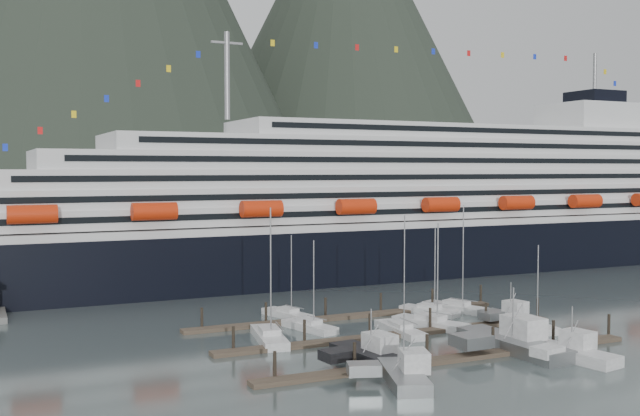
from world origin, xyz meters
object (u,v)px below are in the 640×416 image
(sailboat_c, at_px, (431,324))
(trawler_d, at_px, (571,352))
(trawler_b, at_px, (402,374))
(sailboat_g, at_px, (456,308))
(trawler_c, at_px, (512,342))
(sailboat_f, at_px, (429,311))
(sailboat_d, at_px, (400,330))
(sailboat_a, at_px, (309,327))
(sailboat_b, at_px, (269,338))
(cruise_ship, at_px, (412,213))
(trawler_e, at_px, (510,317))
(sailboat_e, at_px, (287,315))
(sailboat_h, at_px, (533,326))
(trawler_a, at_px, (370,355))

(sailboat_c, xyz_separation_m, trawler_d, (4.80, -20.73, 0.41))
(trawler_b, bearing_deg, sailboat_c, -20.12)
(sailboat_g, distance_m, trawler_b, 39.32)
(trawler_c, bearing_deg, sailboat_c, 3.48)
(sailboat_f, xyz_separation_m, trawler_b, (-21.87, -28.41, 0.46))
(sailboat_d, bearing_deg, trawler_d, -148.64)
(sailboat_g, bearing_deg, trawler_c, 138.81)
(sailboat_a, relative_size, trawler_c, 0.77)
(sailboat_a, bearing_deg, sailboat_b, 102.24)
(cruise_ship, relative_size, trawler_e, 21.23)
(sailboat_c, xyz_separation_m, sailboat_e, (-14.77, 14.28, -0.04))
(trawler_d, relative_size, trawler_e, 1.15)
(cruise_ship, xyz_separation_m, sailboat_b, (-50.32, -47.60, -11.58))
(sailboat_b, distance_m, sailboat_c, 22.49)
(cruise_ship, distance_m, sailboat_a, 62.74)
(trawler_d, bearing_deg, sailboat_b, 40.86)
(sailboat_c, bearing_deg, trawler_e, -121.95)
(sailboat_b, distance_m, trawler_b, 22.96)
(trawler_b, bearing_deg, sailboat_h, -44.71)
(sailboat_b, relative_size, trawler_a, 1.40)
(sailboat_e, bearing_deg, sailboat_f, -124.63)
(sailboat_g, relative_size, trawler_c, 1.02)
(sailboat_a, height_order, sailboat_c, sailboat_c)
(sailboat_b, xyz_separation_m, sailboat_g, (32.33, 6.41, -0.02))
(sailboat_g, height_order, trawler_a, sailboat_g)
(sailboat_f, distance_m, trawler_a, 29.32)
(sailboat_a, bearing_deg, cruise_ship, -59.75)
(sailboat_c, xyz_separation_m, trawler_a, (-16.18, -12.62, 0.41))
(sailboat_b, bearing_deg, sailboat_a, -51.67)
(sailboat_d, relative_size, trawler_c, 0.98)
(trawler_b, distance_m, trawler_c, 19.29)
(trawler_a, bearing_deg, trawler_b, 167.69)
(cruise_ship, relative_size, sailboat_h, 17.98)
(cruise_ship, xyz_separation_m, sailboat_f, (-22.98, -41.49, -11.62))
(sailboat_b, bearing_deg, sailboat_e, -20.33)
(trawler_c, bearing_deg, sailboat_a, 37.89)
(sailboat_c, relative_size, trawler_e, 1.47)
(sailboat_a, relative_size, sailboat_f, 0.95)
(sailboat_b, distance_m, sailboat_h, 35.15)
(cruise_ship, xyz_separation_m, trawler_c, (-26.48, -64.04, -11.04))
(sailboat_b, height_order, trawler_d, sailboat_b)
(cruise_ship, height_order, trawler_a, cruise_ship)
(trawler_d, distance_m, trawler_e, 19.83)
(sailboat_a, height_order, sailboat_b, sailboat_b)
(sailboat_a, xyz_separation_m, trawler_a, (-0.82, -17.92, 0.44))
(trawler_a, xyz_separation_m, trawler_b, (-0.78, -8.05, 0.02))
(sailboat_b, distance_m, sailboat_d, 17.18)
(sailboat_e, relative_size, sailboat_f, 0.94)
(sailboat_a, xyz_separation_m, trawler_b, (-1.60, -25.97, 0.46))
(sailboat_b, distance_m, trawler_e, 34.22)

